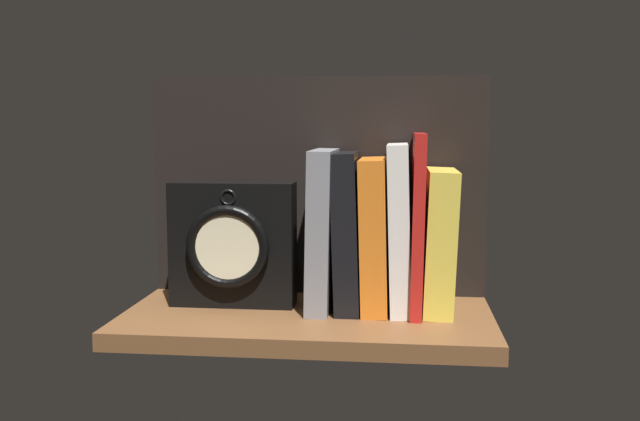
# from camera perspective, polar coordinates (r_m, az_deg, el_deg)

# --- Properties ---
(ground_plane) EXTENTS (0.53, 0.27, 0.03)m
(ground_plane) POSITION_cam_1_polar(r_m,az_deg,el_deg) (1.05, -1.01, -8.83)
(ground_plane) COLOR brown
(back_panel) EXTENTS (0.53, 0.01, 0.35)m
(back_panel) POSITION_cam_1_polar(r_m,az_deg,el_deg) (1.14, -0.20, 1.94)
(back_panel) COLOR black
(back_panel) RESTS_ON ground_plane
(book_gray_chess) EXTENTS (0.04, 0.15, 0.23)m
(book_gray_chess) POSITION_cam_1_polar(r_m,az_deg,el_deg) (1.06, 0.20, -1.48)
(book_gray_chess) COLOR gray
(book_gray_chess) RESTS_ON ground_plane
(book_black_skeptic) EXTENTS (0.04, 0.14, 0.23)m
(book_black_skeptic) POSITION_cam_1_polar(r_m,az_deg,el_deg) (1.05, 2.21, -1.61)
(book_black_skeptic) COLOR black
(book_black_skeptic) RESTS_ON ground_plane
(book_orange_pandolfini) EXTENTS (0.04, 0.14, 0.22)m
(book_orange_pandolfini) POSITION_cam_1_polar(r_m,az_deg,el_deg) (1.05, 4.35, -1.88)
(book_orange_pandolfini) COLOR orange
(book_orange_pandolfini) RESTS_ON ground_plane
(book_white_catcher) EXTENTS (0.04, 0.14, 0.24)m
(book_white_catcher) POSITION_cam_1_polar(r_m,az_deg,el_deg) (1.05, 6.34, -1.33)
(book_white_catcher) COLOR silver
(book_white_catcher) RESTS_ON ground_plane
(book_red_requiem) EXTENTS (0.02, 0.16, 0.26)m
(book_red_requiem) POSITION_cam_1_polar(r_m,az_deg,el_deg) (1.05, 7.77, -0.93)
(book_red_requiem) COLOR red
(book_red_requiem) RESTS_ON ground_plane
(book_yellow_seinlanguage) EXTENTS (0.05, 0.14, 0.21)m
(book_yellow_seinlanguage) POSITION_cam_1_polar(r_m,az_deg,el_deg) (1.06, 9.50, -2.36)
(book_yellow_seinlanguage) COLOR gold
(book_yellow_seinlanguage) RESTS_ON ground_plane
(framed_clock) EXTENTS (0.19, 0.07, 0.19)m
(framed_clock) POSITION_cam_1_polar(r_m,az_deg,el_deg) (1.07, -7.00, -2.69)
(framed_clock) COLOR black
(framed_clock) RESTS_ON ground_plane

